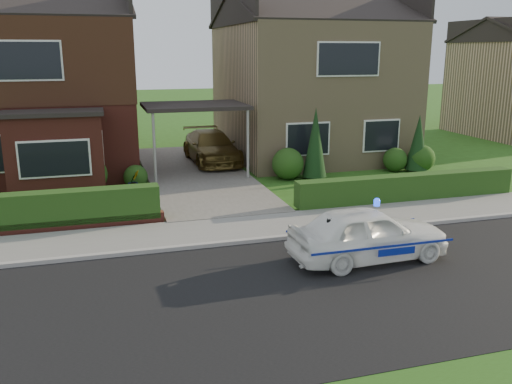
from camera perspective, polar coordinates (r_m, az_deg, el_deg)
name	(u,v)px	position (r m, az deg, el deg)	size (l,w,h in m)	color
ground	(294,293)	(11.08, 4.07, -10.58)	(120.00, 120.00, 0.00)	#264F15
road	(294,293)	(11.08, 4.07, -10.58)	(60.00, 6.00, 0.02)	black
kerb	(253,241)	(13.74, -0.36, -5.15)	(60.00, 0.16, 0.12)	#9E9993
sidewalk	(242,228)	(14.70, -1.49, -3.86)	(60.00, 2.00, 0.10)	slate
driveway	(196,174)	(21.20, -6.30, 1.89)	(3.80, 12.00, 0.12)	#666059
house_left	(35,74)	(23.40, -22.27, 11.39)	(7.50, 9.53, 7.25)	maroon
house_right	(309,75)	(25.19, 5.58, 12.21)	(7.50, 8.06, 7.25)	tan
carport_link	(195,107)	(20.74, -6.48, 8.88)	(3.80, 3.00, 2.77)	black
dwarf_wall	(16,230)	(15.52, -23.94, -3.64)	(7.70, 0.25, 0.36)	maroon
hedge_left	(18,234)	(15.72, -23.81, -4.10)	(7.50, 0.55, 0.90)	#173611
hedge_right	(406,202)	(18.07, 15.51, -1.01)	(7.50, 0.55, 0.80)	#173611
shrub_left_mid	(88,175)	(19.11, -17.31, 1.74)	(1.32, 1.32, 1.32)	#173611
shrub_left_near	(136,177)	(19.49, -12.56, 1.58)	(0.84, 0.84, 0.84)	#173611
shrub_right_near	(288,164)	(20.37, 3.37, 2.99)	(1.20, 1.20, 1.20)	#173611
shrub_right_mid	(395,160)	(22.43, 14.43, 3.32)	(0.96, 0.96, 0.96)	#173611
shrub_right_far	(421,158)	(22.70, 17.00, 3.42)	(1.08, 1.08, 1.08)	#173611
conifer_a	(315,145)	(20.42, 6.24, 4.95)	(0.90, 0.90, 2.60)	black
conifer_b	(418,145)	(22.49, 16.68, 4.80)	(0.90, 0.90, 2.20)	black
police_car	(368,234)	(12.73, 11.72, -4.37)	(3.42, 3.77, 1.43)	white
driveway_car	(211,147)	(23.02, -4.72, 4.76)	(1.83, 4.50, 1.31)	brown
potted_plant_a	(42,214)	(16.06, -21.62, -2.13)	(0.38, 0.26, 0.72)	gray
potted_plant_b	(134,182)	(18.91, -12.72, 1.06)	(0.42, 0.34, 0.77)	gray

